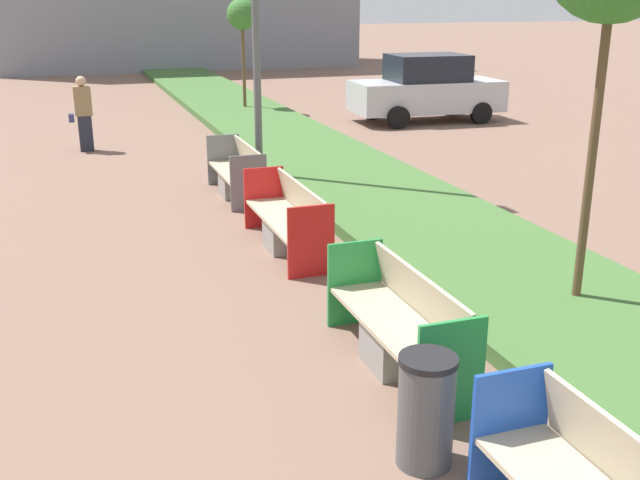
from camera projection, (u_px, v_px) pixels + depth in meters
name	position (u px, v px, depth m)	size (l,w,h in m)	color
planter_grass_strip	(383.00, 198.00, 12.91)	(2.80, 120.00, 0.18)	#426B33
bench_green_frame	(400.00, 331.00, 7.16)	(0.65, 2.19, 0.94)	gray
bench_red_frame	(288.00, 224.00, 10.50)	(0.65, 2.33, 0.94)	gray
bench_grey_frame	(237.00, 176.00, 13.30)	(0.65, 2.01, 0.94)	gray
litter_bin	(426.00, 411.00, 5.63)	(0.45, 0.45, 0.90)	#4C4F51
sapling_tree_far	(242.00, 16.00, 22.05)	(0.91, 0.91, 3.34)	brown
pedestrian_walking	(83.00, 113.00, 17.00)	(0.53, 0.24, 1.70)	#232633
parked_car_distant	(427.00, 89.00, 21.04)	(4.28, 2.00, 1.86)	#B7BABF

